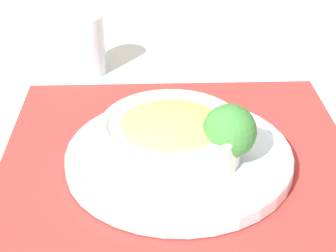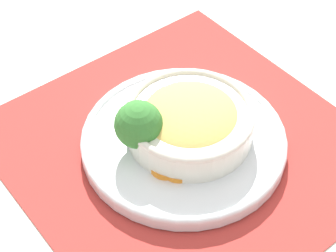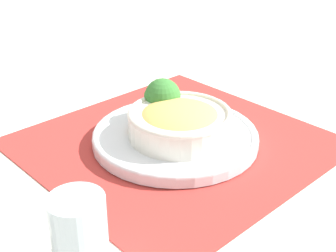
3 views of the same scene
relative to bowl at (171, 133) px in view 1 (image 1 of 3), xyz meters
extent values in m
plane|color=beige|center=(0.00, 0.01, -0.05)|extent=(4.00, 4.00, 0.00)
cube|color=#B2332D|center=(0.00, 0.01, -0.05)|extent=(0.48, 0.46, 0.00)
cylinder|color=silver|center=(0.00, 0.01, -0.04)|extent=(0.28, 0.28, 0.02)
torus|color=silver|center=(0.00, 0.01, -0.03)|extent=(0.28, 0.28, 0.01)
cylinder|color=silver|center=(0.00, 0.00, -0.01)|extent=(0.17, 0.17, 0.04)
torus|color=silver|center=(0.00, 0.00, 0.01)|extent=(0.17, 0.17, 0.01)
ellipsoid|color=#E0B75B|center=(0.00, 0.00, 0.00)|extent=(0.14, 0.14, 0.05)
cylinder|color=#84AD5B|center=(0.03, 0.07, -0.02)|extent=(0.02, 0.02, 0.02)
sphere|color=#387A33|center=(0.03, 0.07, 0.02)|extent=(0.06, 0.06, 0.06)
sphere|color=#387A33|center=(0.01, 0.08, 0.02)|extent=(0.03, 0.03, 0.03)
sphere|color=#387A33|center=(0.04, 0.06, 0.02)|extent=(0.03, 0.03, 0.03)
cylinder|color=orange|center=(-0.02, 0.06, -0.02)|extent=(0.04, 0.04, 0.01)
cylinder|color=orange|center=(-0.04, 0.05, -0.02)|extent=(0.04, 0.04, 0.01)
cylinder|color=orange|center=(-0.05, 0.04, -0.02)|extent=(0.04, 0.04, 0.01)
cylinder|color=silver|center=(-0.29, -0.12, 0.00)|extent=(0.06, 0.06, 0.10)
cylinder|color=silver|center=(-0.29, -0.12, -0.02)|extent=(0.06, 0.06, 0.06)
camera|label=1|loc=(0.59, -0.04, 0.35)|focal=60.00mm
camera|label=2|loc=(-0.38, 0.36, 0.54)|focal=60.00mm
camera|label=3|loc=(-0.50, -0.48, 0.35)|focal=50.00mm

